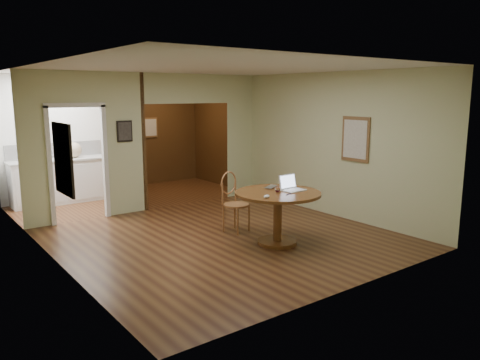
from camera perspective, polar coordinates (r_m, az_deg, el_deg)
floor at (r=7.60m, az=-1.65°, el=-7.14°), size 5.00×5.00×0.00m
room_shell at (r=9.80m, az=-14.54°, el=4.22°), size 5.20×7.50×5.00m
dining_table at (r=7.21m, az=4.63°, el=-3.11°), size 1.32×1.32×0.82m
chair at (r=7.87m, az=-0.83°, el=-2.24°), size 0.53×0.53×1.02m
open_laptop at (r=7.30m, az=6.23°, el=-0.75°), size 0.34×0.30×0.24m
closed_laptop at (r=7.45m, az=4.12°, el=-0.88°), size 0.37×0.32×0.02m
mouse at (r=6.73m, az=3.27°, el=-2.01°), size 0.13×0.10×0.05m
wine_glass at (r=7.13m, az=4.61°, el=-1.13°), size 0.08×0.08×0.09m
pen at (r=7.01m, az=5.97°, el=-1.71°), size 0.14×0.05×0.01m
kitchen_cabinet at (r=10.66m, az=-20.99°, el=-0.08°), size 2.06×0.60×0.94m
grocery_bag at (r=10.66m, az=-19.64°, el=3.46°), size 0.37×0.33×0.34m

